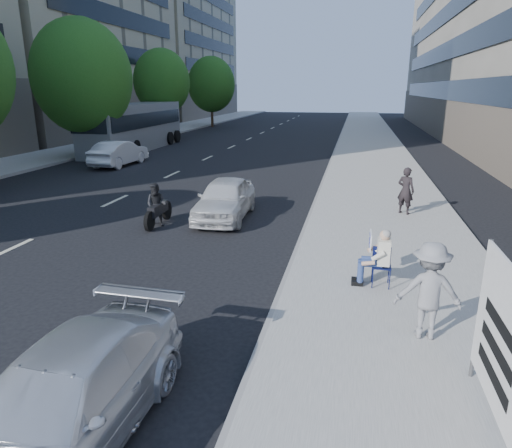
% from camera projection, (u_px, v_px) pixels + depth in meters
% --- Properties ---
extents(ground, '(160.00, 160.00, 0.00)m').
position_uv_depth(ground, '(207.00, 304.00, 9.61)').
color(ground, black).
rests_on(ground, ground).
extents(near_sidewalk, '(5.00, 120.00, 0.15)m').
position_uv_depth(near_sidewalk, '(373.00, 162.00, 27.51)').
color(near_sidewalk, gray).
rests_on(near_sidewalk, ground).
extents(far_sidewalk, '(4.50, 120.00, 0.15)m').
position_uv_depth(far_sidewalk, '(67.00, 152.00, 31.71)').
color(far_sidewalk, gray).
rests_on(far_sidewalk, ground).
extents(far_bldg_north, '(22.00, 28.00, 28.00)m').
position_uv_depth(far_bldg_north, '(143.00, 23.00, 69.75)').
color(far_bldg_north, tan).
rests_on(far_bldg_north, ground).
extents(tree_far_c, '(6.00, 6.00, 8.47)m').
position_uv_depth(tree_far_c, '(82.00, 77.00, 27.81)').
color(tree_far_c, '#382616').
rests_on(tree_far_c, ground).
extents(tree_far_d, '(4.80, 4.80, 7.65)m').
position_uv_depth(tree_far_d, '(162.00, 82.00, 39.08)').
color(tree_far_d, '#382616').
rests_on(tree_far_d, ground).
extents(tree_far_e, '(5.40, 5.40, 7.89)m').
position_uv_depth(tree_far_e, '(211.00, 84.00, 52.22)').
color(tree_far_e, '#382616').
rests_on(tree_far_e, ground).
extents(seated_protester, '(0.83, 1.12, 1.31)m').
position_uv_depth(seated_protester, '(377.00, 254.00, 10.01)').
color(seated_protester, '#11184D').
rests_on(seated_protester, near_sidewalk).
extents(jogger, '(1.14, 0.67, 1.75)m').
position_uv_depth(jogger, '(429.00, 291.00, 7.85)').
color(jogger, gray).
rests_on(jogger, near_sidewalk).
extents(pedestrian_woman, '(0.71, 0.64, 1.63)m').
position_uv_depth(pedestrian_woman, '(406.00, 191.00, 15.78)').
color(pedestrian_woman, black).
rests_on(pedestrian_woman, near_sidewalk).
extents(parked_sedan, '(1.93, 4.46, 1.28)m').
position_uv_depth(parked_sedan, '(62.00, 402.00, 5.65)').
color(parked_sedan, silver).
rests_on(parked_sedan, ground).
extents(white_sedan_near, '(1.82, 4.15, 1.39)m').
position_uv_depth(white_sedan_near, '(225.00, 198.00, 15.83)').
color(white_sedan_near, silver).
rests_on(white_sedan_near, ground).
extents(white_sedan_mid, '(1.70, 4.44, 1.44)m').
position_uv_depth(white_sedan_mid, '(119.00, 153.00, 26.67)').
color(white_sedan_mid, silver).
rests_on(white_sedan_mid, ground).
extents(motorcycle, '(0.71, 2.04, 1.42)m').
position_uv_depth(motorcycle, '(157.00, 207.00, 14.96)').
color(motorcycle, black).
rests_on(motorcycle, ground).
extents(bus, '(2.83, 12.10, 3.30)m').
position_uv_depth(bus, '(135.00, 127.00, 33.32)').
color(bus, slate).
rests_on(bus, ground).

